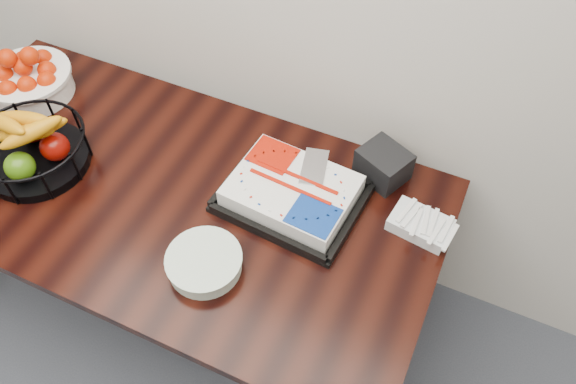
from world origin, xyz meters
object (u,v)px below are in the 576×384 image
at_px(fruit_basket, 31,147).
at_px(plate_stack, 204,263).
at_px(napkin_box, 383,164).
at_px(table, 168,205).
at_px(cake_tray, 292,193).
at_px(tangerine_bowl, 27,75).

xyz_separation_m(fruit_basket, plate_stack, (0.71, -0.12, -0.05)).
distance_m(plate_stack, napkin_box, 0.65).
bearing_deg(plate_stack, fruit_basket, 170.50).
relative_size(table, plate_stack, 8.06).
height_order(cake_tray, fruit_basket, fruit_basket).
xyz_separation_m(cake_tray, napkin_box, (0.23, 0.22, 0.01)).
distance_m(cake_tray, plate_stack, 0.35).
xyz_separation_m(plate_stack, napkin_box, (0.35, 0.55, 0.03)).
height_order(table, fruit_basket, fruit_basket).
relative_size(cake_tray, plate_stack, 2.04).
distance_m(tangerine_bowl, napkin_box, 1.32).
relative_size(table, napkin_box, 11.96).
bearing_deg(fruit_basket, plate_stack, -9.50).
relative_size(fruit_basket, plate_stack, 1.64).
bearing_deg(cake_tray, tangerine_bowl, 176.88).
bearing_deg(fruit_basket, tangerine_bowl, 132.37).
bearing_deg(cake_tray, fruit_basket, -165.86).
distance_m(cake_tray, napkin_box, 0.32).
bearing_deg(napkin_box, cake_tray, -135.72).
bearing_deg(tangerine_bowl, fruit_basket, -47.63).
xyz_separation_m(table, napkin_box, (0.63, 0.35, 0.14)).
bearing_deg(table, tangerine_bowl, 164.58).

